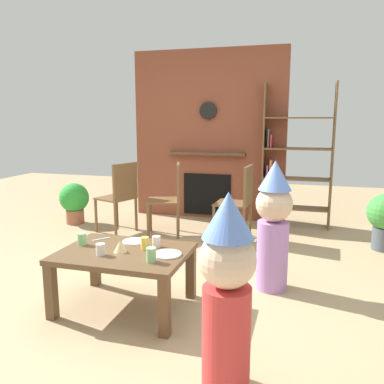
# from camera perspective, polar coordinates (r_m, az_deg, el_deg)

# --- Properties ---
(ground_plane) EXTENTS (12.00, 12.00, 0.00)m
(ground_plane) POSITION_cam_1_polar(r_m,az_deg,el_deg) (3.53, -4.26, -13.52)
(ground_plane) COLOR tan
(brick_fireplace_feature) EXTENTS (2.20, 0.28, 2.40)m
(brick_fireplace_feature) POSITION_cam_1_polar(r_m,az_deg,el_deg) (5.79, 2.47, 8.05)
(brick_fireplace_feature) COLOR brown
(brick_fireplace_feature) RESTS_ON ground_plane
(bookshelf) EXTENTS (0.90, 0.28, 1.90)m
(bookshelf) POSITION_cam_1_polar(r_m,az_deg,el_deg) (5.46, 14.27, 3.99)
(bookshelf) COLOR brown
(bookshelf) RESTS_ON ground_plane
(coffee_table) EXTENTS (0.96, 0.71, 0.46)m
(coffee_table) POSITION_cam_1_polar(r_m,az_deg,el_deg) (3.08, -9.72, -9.61)
(coffee_table) COLOR brown
(coffee_table) RESTS_ON ground_plane
(paper_cup_near_left) EXTENTS (0.07, 0.07, 0.09)m
(paper_cup_near_left) POSITION_cam_1_polar(r_m,az_deg,el_deg) (2.99, -13.02, -8.07)
(paper_cup_near_left) COLOR silver
(paper_cup_near_left) RESTS_ON coffee_table
(paper_cup_near_right) EXTENTS (0.06, 0.06, 0.10)m
(paper_cup_near_right) POSITION_cam_1_polar(r_m,az_deg,el_deg) (3.06, -6.79, -7.33)
(paper_cup_near_right) COLOR #F2CC4C
(paper_cup_near_right) RESTS_ON coffee_table
(paper_cup_center) EXTENTS (0.07, 0.07, 0.09)m
(paper_cup_center) POSITION_cam_1_polar(r_m,az_deg,el_deg) (3.26, -15.57, -6.54)
(paper_cup_center) COLOR #8CD18C
(paper_cup_center) RESTS_ON coffee_table
(paper_cup_far_left) EXTENTS (0.06, 0.06, 0.09)m
(paper_cup_far_left) POSITION_cam_1_polar(r_m,az_deg,el_deg) (3.10, -5.14, -7.12)
(paper_cup_far_left) COLOR silver
(paper_cup_far_left) RESTS_ON coffee_table
(paper_cup_far_right) EXTENTS (0.07, 0.07, 0.10)m
(paper_cup_far_right) POSITION_cam_1_polar(r_m,az_deg,el_deg) (2.79, -5.91, -8.99)
(paper_cup_far_right) COLOR #8CD18C
(paper_cup_far_right) RESTS_ON coffee_table
(paper_plate_front) EXTENTS (0.22, 0.22, 0.01)m
(paper_plate_front) POSITION_cam_1_polar(r_m,az_deg,el_deg) (2.93, -3.65, -8.92)
(paper_plate_front) COLOR white
(paper_plate_front) RESTS_ON coffee_table
(paper_plate_rear) EXTENTS (0.19, 0.19, 0.01)m
(paper_plate_rear) POSITION_cam_1_polar(r_m,az_deg,el_deg) (3.25, -8.29, -7.06)
(paper_plate_rear) COLOR white
(paper_plate_rear) RESTS_ON coffee_table
(birthday_cake_slice) EXTENTS (0.10, 0.10, 0.09)m
(birthday_cake_slice) POSITION_cam_1_polar(r_m,az_deg,el_deg) (3.02, -10.30, -7.71)
(birthday_cake_slice) COLOR #EAC68C
(birthday_cake_slice) RESTS_ON coffee_table
(table_fork) EXTENTS (0.11, 0.13, 0.01)m
(table_fork) POSITION_cam_1_polar(r_m,az_deg,el_deg) (3.37, -12.95, -6.62)
(table_fork) COLOR silver
(table_fork) RESTS_ON coffee_table
(child_with_cone_hat) EXTENTS (0.30, 0.30, 1.08)m
(child_with_cone_hat) POSITION_cam_1_polar(r_m,az_deg,el_deg) (2.11, 5.06, -13.67)
(child_with_cone_hat) COLOR #D13838
(child_with_cone_hat) RESTS_ON ground_plane
(child_in_pink) EXTENTS (0.31, 0.31, 1.10)m
(child_in_pink) POSITION_cam_1_polar(r_m,az_deg,el_deg) (3.38, 11.64, -4.32)
(child_in_pink) COLOR #B27FCC
(child_in_pink) RESTS_ON ground_plane
(dining_chair_left) EXTENTS (0.51, 0.51, 0.90)m
(dining_chair_left) POSITION_cam_1_polar(r_m,az_deg,el_deg) (5.08, -10.26, -0.19)
(dining_chair_left) COLOR brown
(dining_chair_left) RESTS_ON ground_plane
(dining_chair_middle) EXTENTS (0.50, 0.50, 0.90)m
(dining_chair_middle) POSITION_cam_1_polar(r_m,az_deg,el_deg) (4.91, -3.07, -0.40)
(dining_chair_middle) COLOR brown
(dining_chair_middle) RESTS_ON ground_plane
(dining_chair_right) EXTENTS (0.43, 0.43, 0.90)m
(dining_chair_right) POSITION_cam_1_polar(r_m,az_deg,el_deg) (4.73, 6.96, -0.88)
(dining_chair_right) COLOR brown
(dining_chair_right) RESTS_ON ground_plane
(potted_plant_short) EXTENTS (0.40, 0.40, 0.57)m
(potted_plant_short) POSITION_cam_1_polar(r_m,az_deg,el_deg) (5.72, -16.59, -1.18)
(potted_plant_short) COLOR #9E5B42
(potted_plant_short) RESTS_ON ground_plane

